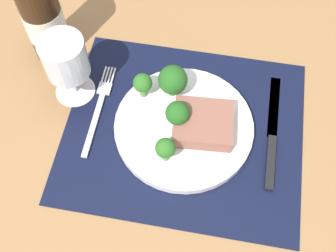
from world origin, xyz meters
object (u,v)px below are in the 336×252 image
Objects in this scene: fork at (99,108)px; knife at (272,140)px; wine_bottle at (43,17)px; steak at (203,122)px; plate at (184,127)px; wine_glass at (66,61)px.

knife is at bearing 1.16° from fork.
knife is 45.92cm from wine_bottle.
knife is (31.27, -0.89, 0.05)cm from fork.
steak is 34.17cm from wine_bottle.
steak is 12.52cm from knife.
wine_bottle is (-31.06, 12.90, 6.04)cm from steak.
steak is at bearing -0.75° from fork.
wine_bottle reaches higher than steak.
wine_bottle is at bearing 161.85° from knife.
knife reaches higher than fork.
knife is at bearing 1.97° from plate.
wine_glass is (6.67, -8.45, -0.26)cm from wine_bottle.
steak is 19.30cm from fork.
wine_bottle reaches higher than knife.
wine_glass is (-36.60, 4.16, 8.53)cm from knife.
wine_glass reaches higher than steak.
wine_glass is at bearing 169.66° from steak.
wine_bottle reaches higher than fork.
fork is at bearing 174.86° from plate.
plate is 15.89cm from fork.
knife is at bearing -6.48° from wine_glass.
wine_bottle reaches higher than plate.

